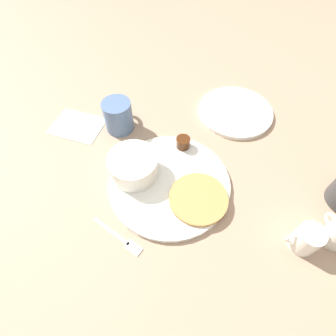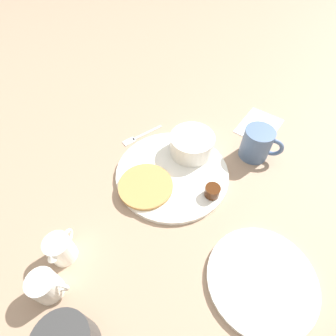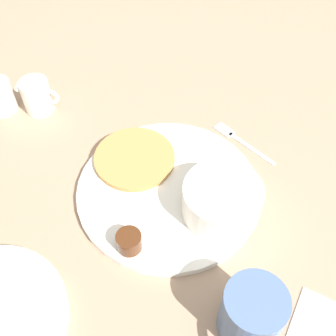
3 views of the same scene
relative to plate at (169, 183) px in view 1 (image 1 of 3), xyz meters
The scene contains 11 objects.
ground_plane 0.01m from the plate, ahead, with size 4.00×4.00×0.00m, color #9E7F66.
plate is the anchor object (origin of this frame).
pancake_stack 0.08m from the plate, behind, with size 0.13×0.13×0.01m.
bowl 0.10m from the plate, 10.62° to the left, with size 0.12×0.12×0.06m.
syrup_cup 0.12m from the plate, 79.38° to the right, with size 0.04×0.04×0.03m.
butter_ramekin 0.12m from the plate, ahead, with size 0.04×0.04×0.04m.
coffee_mug 0.24m from the plate, 26.02° to the right, with size 0.08×0.10×0.09m.
creamer_pitcher_near 0.31m from the plate, behind, with size 0.07×0.05×0.07m.
fork 0.17m from the plate, 82.24° to the left, with size 0.13×0.03×0.00m.
napkin 0.33m from the plate, ahead, with size 0.16×0.13×0.00m.
far_plate 0.32m from the plate, 99.83° to the right, with size 0.22×0.22×0.01m.
Camera 1 is at (-0.15, 0.29, 0.54)m, focal length 28.00 mm.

